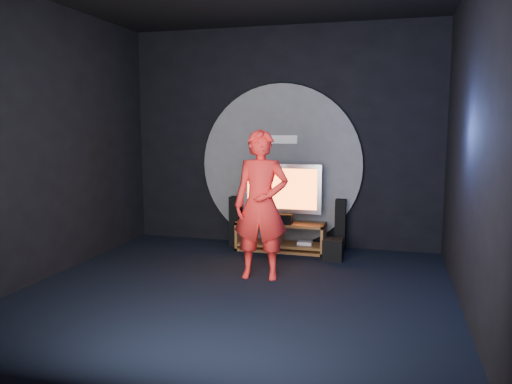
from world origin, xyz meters
TOP-DOWN VIEW (x-y plane):
  - floor at (0.00, 0.00)m, footprint 5.00×5.00m
  - back_wall at (0.00, 2.50)m, footprint 5.00×0.04m
  - front_wall at (0.00, -2.50)m, footprint 5.00×0.04m
  - left_wall at (-2.50, 0.00)m, footprint 0.04×5.00m
  - right_wall at (2.50, 0.00)m, footprint 0.04×5.00m
  - wall_disc_panel at (0.00, 2.44)m, footprint 2.60×0.11m
  - media_console at (0.10, 2.05)m, footprint 1.37×0.45m
  - tv at (0.09, 2.12)m, footprint 1.23×0.22m
  - center_speaker at (0.09, 1.93)m, footprint 0.40×0.15m
  - remote at (-0.36, 1.93)m, footprint 0.18×0.05m
  - tower_speaker_left at (-0.69, 2.16)m, footprint 0.16×0.18m
  - tower_speaker_right at (0.98, 2.32)m, footprint 0.16×0.18m
  - subwoofer at (0.94, 1.71)m, footprint 0.28×0.28m
  - player at (0.15, 0.63)m, footprint 0.74×0.52m

SIDE VIEW (x-z plane):
  - floor at x=0.00m, z-range 0.00..0.00m
  - subwoofer at x=0.94m, z-range 0.00..0.31m
  - media_console at x=0.10m, z-range -0.03..0.42m
  - tower_speaker_left at x=-0.69m, z-range 0.00..0.81m
  - tower_speaker_right at x=0.98m, z-range 0.00..0.81m
  - remote at x=-0.36m, z-range 0.45..0.47m
  - center_speaker at x=0.09m, z-range 0.45..0.60m
  - tv at x=0.09m, z-range 0.49..1.39m
  - player at x=0.15m, z-range 0.00..1.90m
  - wall_disc_panel at x=0.00m, z-range 0.00..2.60m
  - back_wall at x=0.00m, z-range 0.00..3.50m
  - front_wall at x=0.00m, z-range 0.00..3.50m
  - left_wall at x=-2.50m, z-range 0.00..3.50m
  - right_wall at x=2.50m, z-range 0.00..3.50m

